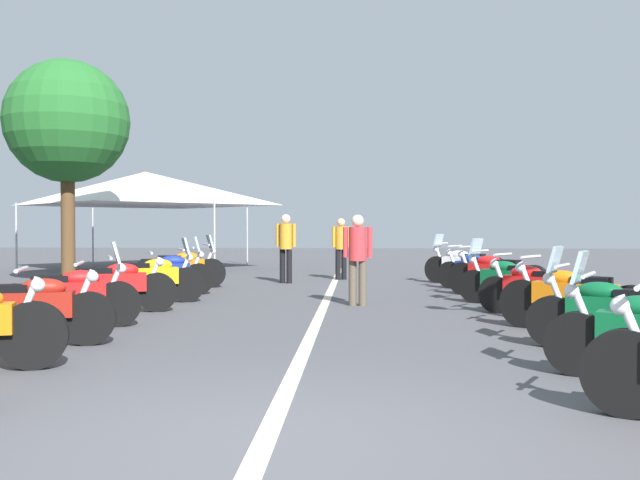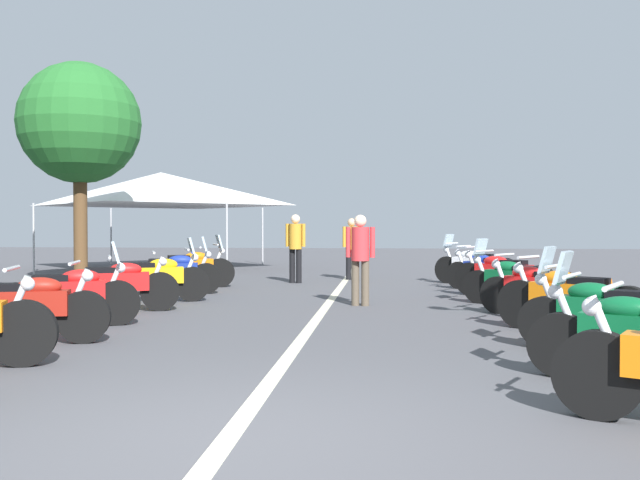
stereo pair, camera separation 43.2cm
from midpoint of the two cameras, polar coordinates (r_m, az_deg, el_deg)
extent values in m
plane|color=#4C4C51|center=(4.77, -7.40, -16.29)|extent=(80.00, 80.00, 0.00)
cube|color=beige|center=(11.17, -1.13, -6.17)|extent=(24.69, 0.16, 0.01)
cylinder|color=black|center=(7.64, -23.93, -7.14)|extent=(0.34, 0.69, 0.68)
cylinder|color=silver|center=(7.61, -24.39, -4.90)|extent=(0.15, 0.30, 0.58)
cylinder|color=silver|center=(7.59, -24.71, -2.19)|extent=(0.60, 0.22, 0.04)
sphere|color=silver|center=(7.57, -23.58, -3.40)|extent=(0.14, 0.14, 0.14)
cylinder|color=black|center=(8.90, -19.73, -6.05)|extent=(0.30, 0.66, 0.64)
cube|color=maroon|center=(9.01, -24.08, -4.85)|extent=(0.54, 1.08, 0.30)
ellipsoid|color=maroon|center=(8.95, -22.96, -3.59)|extent=(0.38, 0.57, 0.22)
cube|color=black|center=(9.04, -25.45, -3.70)|extent=(0.37, 0.53, 0.12)
cylinder|color=silver|center=(8.88, -20.13, -4.13)|extent=(0.14, 0.30, 0.58)
cylinder|color=silver|center=(8.86, -20.40, -1.81)|extent=(0.61, 0.20, 0.04)
sphere|color=silver|center=(8.85, -19.43, -2.84)|extent=(0.14, 0.14, 0.14)
cylinder|color=black|center=(10.37, -17.36, -5.00)|extent=(0.38, 0.65, 0.65)
cylinder|color=black|center=(10.41, -24.85, -5.04)|extent=(0.38, 0.65, 0.65)
cube|color=red|center=(10.36, -21.12, -4.04)|extent=(0.65, 1.06, 0.30)
ellipsoid|color=red|center=(10.34, -20.13, -2.93)|extent=(0.44, 0.58, 0.22)
cube|color=black|center=(10.35, -22.34, -3.05)|extent=(0.42, 0.54, 0.12)
cylinder|color=silver|center=(10.35, -17.70, -3.36)|extent=(0.18, 0.29, 0.58)
cylinder|color=silver|center=(10.32, -17.94, -1.36)|extent=(0.59, 0.28, 0.04)
sphere|color=silver|center=(10.34, -17.10, -2.24)|extent=(0.14, 0.14, 0.14)
cylinder|color=silver|center=(10.58, -23.28, -5.45)|extent=(0.29, 0.54, 0.08)
cube|color=silver|center=(10.32, -17.50, -0.97)|extent=(0.38, 0.25, 0.32)
cylinder|color=black|center=(11.98, -14.20, -4.15)|extent=(0.36, 0.66, 0.65)
cylinder|color=black|center=(11.98, -21.22, -4.20)|extent=(0.36, 0.66, 0.65)
cube|color=red|center=(11.94, -17.72, -3.32)|extent=(0.66, 1.14, 0.30)
ellipsoid|color=red|center=(11.93, -16.86, -2.36)|extent=(0.43, 0.58, 0.22)
cube|color=black|center=(11.93, -18.78, -2.47)|extent=(0.41, 0.54, 0.12)
cylinder|color=silver|center=(11.95, -14.50, -2.72)|extent=(0.17, 0.30, 0.58)
cylinder|color=silver|center=(11.93, -14.70, -1.00)|extent=(0.59, 0.26, 0.04)
sphere|color=silver|center=(11.94, -13.98, -1.76)|extent=(0.14, 0.14, 0.14)
cylinder|color=silver|center=(12.15, -19.79, -4.57)|extent=(0.27, 0.54, 0.08)
cylinder|color=black|center=(13.36, -11.74, -3.58)|extent=(0.38, 0.66, 0.66)
cylinder|color=black|center=(13.26, -17.86, -3.65)|extent=(0.38, 0.66, 0.66)
cube|color=#EAB214|center=(13.28, -14.79, -2.85)|extent=(0.67, 1.11, 0.30)
ellipsoid|color=#EAB214|center=(13.28, -14.02, -1.98)|extent=(0.44, 0.58, 0.22)
cube|color=black|center=(13.25, -15.74, -2.08)|extent=(0.42, 0.54, 0.12)
cylinder|color=silver|center=(13.34, -12.00, -2.30)|extent=(0.17, 0.29, 0.58)
cylinder|color=silver|center=(13.31, -12.18, -0.76)|extent=(0.59, 0.27, 0.04)
sphere|color=silver|center=(13.34, -11.53, -1.44)|extent=(0.14, 0.14, 0.14)
cylinder|color=silver|center=(13.46, -16.66, -4.00)|extent=(0.28, 0.54, 0.08)
cube|color=silver|center=(13.32, -11.84, -0.45)|extent=(0.38, 0.25, 0.32)
cylinder|color=black|center=(14.82, -10.73, -3.13)|extent=(0.29, 0.66, 0.65)
cylinder|color=black|center=(14.90, -16.17, -3.14)|extent=(0.29, 0.66, 0.65)
cube|color=navy|center=(14.83, -13.46, -2.44)|extent=(0.52, 1.11, 0.30)
ellipsoid|color=navy|center=(14.81, -12.77, -1.67)|extent=(0.37, 0.57, 0.22)
cube|color=black|center=(14.83, -14.32, -1.75)|extent=(0.36, 0.53, 0.12)
cylinder|color=silver|center=(14.80, -10.97, -1.97)|extent=(0.14, 0.30, 0.58)
cylinder|color=silver|center=(14.79, -11.13, -0.58)|extent=(0.61, 0.18, 0.04)
sphere|color=silver|center=(14.79, -10.54, -1.20)|extent=(0.14, 0.14, 0.14)
cylinder|color=silver|center=(15.06, -15.03, -3.45)|extent=(0.21, 0.55, 0.08)
cube|color=silver|center=(14.78, -10.82, -0.31)|extent=(0.38, 0.20, 0.32)
cylinder|color=black|center=(16.36, -9.66, -2.67)|extent=(0.40, 0.67, 0.68)
cylinder|color=black|center=(16.15, -14.76, -2.75)|extent=(0.40, 0.67, 0.68)
cube|color=orange|center=(16.23, -12.19, -2.08)|extent=(0.71, 1.13, 0.30)
ellipsoid|color=orange|center=(16.25, -11.57, -1.37)|extent=(0.45, 0.58, 0.22)
cube|color=black|center=(16.19, -12.97, -1.45)|extent=(0.43, 0.54, 0.12)
cylinder|color=silver|center=(16.33, -9.87, -1.63)|extent=(0.18, 0.29, 0.58)
cylinder|color=silver|center=(16.31, -10.02, -0.37)|extent=(0.58, 0.29, 0.04)
sphere|color=silver|center=(16.35, -9.50, -0.92)|extent=(0.14, 0.14, 0.14)
cylinder|color=silver|center=(16.37, -13.80, -3.05)|extent=(0.30, 0.54, 0.08)
cube|color=silver|center=(16.33, -9.74, -0.12)|extent=(0.38, 0.26, 0.32)
cylinder|color=black|center=(5.68, 21.74, -10.07)|extent=(0.43, 0.65, 0.66)
cylinder|color=silver|center=(5.62, 22.37, -7.09)|extent=(0.20, 0.29, 0.58)
sphere|color=silver|center=(5.62, 21.27, -5.04)|extent=(0.14, 0.14, 0.14)
cylinder|color=black|center=(7.07, 18.61, -8.04)|extent=(0.40, 0.61, 0.61)
cylinder|color=silver|center=(7.02, 19.10, -5.64)|extent=(0.19, 0.29, 0.58)
cylinder|color=silver|center=(6.97, 19.45, -2.71)|extent=(0.57, 0.32, 0.04)
sphere|color=silver|center=(7.02, 18.23, -3.99)|extent=(0.14, 0.14, 0.14)
cube|color=silver|center=(6.99, 18.81, -2.12)|extent=(0.38, 0.27, 0.32)
cylinder|color=black|center=(8.61, 17.14, -6.39)|extent=(0.42, 0.60, 0.61)
cube|color=#0C592D|center=(8.43, 21.74, -5.35)|extent=(0.76, 1.06, 0.30)
ellipsoid|color=#0C592D|center=(8.45, 20.55, -3.96)|extent=(0.48, 0.58, 0.22)
cube|color=black|center=(8.38, 23.24, -4.16)|extent=(0.46, 0.55, 0.12)
cylinder|color=silver|center=(8.56, 17.54, -4.42)|extent=(0.20, 0.29, 0.58)
cylinder|color=silver|center=(8.52, 17.82, -2.01)|extent=(0.56, 0.34, 0.04)
sphere|color=silver|center=(8.57, 16.84, -3.06)|extent=(0.14, 0.14, 0.14)
cube|color=silver|center=(8.54, 17.30, -1.53)|extent=(0.37, 0.28, 0.32)
cylinder|color=black|center=(10.18, 15.15, -5.03)|extent=(0.52, 0.63, 0.68)
cylinder|color=black|center=(9.66, 22.92, -5.41)|extent=(0.52, 0.63, 0.68)
cube|color=orange|center=(9.88, 18.94, -4.19)|extent=(0.88, 1.04, 0.30)
ellipsoid|color=orange|center=(9.93, 17.98, -3.00)|extent=(0.52, 0.57, 0.22)
cube|color=black|center=(9.79, 20.15, -3.19)|extent=(0.50, 0.54, 0.12)
cylinder|color=silver|center=(10.12, 15.47, -3.36)|extent=(0.23, 0.27, 0.58)
cylinder|color=silver|center=(10.08, 15.69, -1.33)|extent=(0.52, 0.40, 0.04)
sphere|color=silver|center=(10.16, 14.91, -2.21)|extent=(0.14, 0.14, 0.14)
cylinder|color=silver|center=(9.59, 20.95, -6.05)|extent=(0.39, 0.49, 0.08)
cylinder|color=black|center=(11.76, 13.24, -4.36)|extent=(0.48, 0.57, 0.61)
cylinder|color=black|center=(11.21, 19.53, -4.66)|extent=(0.48, 0.57, 0.61)
cube|color=red|center=(11.45, 16.31, -3.62)|extent=(0.85, 1.00, 0.30)
ellipsoid|color=red|center=(11.51, 15.50, -2.59)|extent=(0.52, 0.57, 0.22)
cube|color=black|center=(11.35, 17.34, -2.75)|extent=(0.50, 0.54, 0.12)
cylinder|color=silver|center=(11.71, 13.51, -2.91)|extent=(0.23, 0.27, 0.58)
cylinder|color=silver|center=(11.67, 13.70, -1.15)|extent=(0.52, 0.40, 0.04)
sphere|color=silver|center=(11.75, 13.04, -1.92)|extent=(0.14, 0.14, 0.14)
cylinder|color=silver|center=(11.15, 17.87, -5.15)|extent=(0.39, 0.49, 0.08)
cylinder|color=black|center=(13.22, 11.64, -3.72)|extent=(0.49, 0.57, 0.62)
cylinder|color=black|center=(12.55, 17.60, -4.01)|extent=(0.49, 0.57, 0.62)
cube|color=#0C592D|center=(12.85, 14.55, -3.07)|extent=(0.92, 1.07, 0.30)
ellipsoid|color=#0C592D|center=(12.92, 13.84, -2.16)|extent=(0.52, 0.57, 0.22)
cube|color=black|center=(12.75, 15.44, -2.30)|extent=(0.50, 0.54, 0.12)
cylinder|color=silver|center=(13.17, 11.87, -2.44)|extent=(0.23, 0.27, 0.58)
cylinder|color=silver|center=(13.13, 12.03, -0.87)|extent=(0.51, 0.41, 0.04)
sphere|color=silver|center=(13.21, 11.46, -1.55)|extent=(0.14, 0.14, 0.14)
cylinder|color=silver|center=(12.52, 16.01, -4.44)|extent=(0.40, 0.48, 0.08)
cube|color=silver|center=(13.17, 11.73, -0.56)|extent=(0.36, 0.32, 0.32)
cylinder|color=black|center=(14.73, 10.82, -3.10)|extent=(0.53, 0.62, 0.68)
cylinder|color=black|center=(14.01, 16.20, -3.35)|extent=(0.53, 0.62, 0.68)
cube|color=red|center=(14.34, 13.45, -2.51)|extent=(0.94, 1.08, 0.30)
ellipsoid|color=red|center=(14.42, 12.82, -1.69)|extent=(0.53, 0.57, 0.22)
cube|color=black|center=(14.23, 14.23, -1.82)|extent=(0.50, 0.54, 0.12)
cylinder|color=silver|center=(14.68, 11.02, -1.95)|extent=(0.24, 0.27, 0.58)
cylinder|color=silver|center=(14.65, 11.16, -0.54)|extent=(0.51, 0.42, 0.04)
sphere|color=silver|center=(14.73, 10.66, -1.16)|extent=(0.14, 0.14, 0.14)
cylinder|color=silver|center=(13.99, 14.75, -3.76)|extent=(0.40, 0.48, 0.08)
cylinder|color=black|center=(16.14, 9.90, -2.83)|extent=(0.47, 0.59, 0.62)
cylinder|color=black|center=(15.52, 14.39, -3.00)|extent=(0.47, 0.59, 0.62)
cube|color=navy|center=(15.81, 12.11, -2.26)|extent=(0.84, 1.02, 0.30)
ellipsoid|color=navy|center=(15.88, 11.53, -1.52)|extent=(0.51, 0.57, 0.22)
cube|color=black|center=(15.70, 12.83, -1.63)|extent=(0.49, 0.54, 0.12)
cylinder|color=silver|center=(16.09, 10.09, -1.77)|extent=(0.22, 0.28, 0.58)
cylinder|color=silver|center=(16.06, 10.22, -0.49)|extent=(0.53, 0.39, 0.04)
sphere|color=silver|center=(16.13, 9.75, -1.05)|extent=(0.14, 0.14, 0.14)
cylinder|color=silver|center=(15.48, 13.18, -3.35)|extent=(0.38, 0.49, 0.08)
cylinder|color=black|center=(17.66, 8.91, -2.40)|extent=(0.50, 0.63, 0.67)
cylinder|color=black|center=(16.97, 13.48, -2.56)|extent=(0.50, 0.63, 0.67)
cube|color=white|center=(17.29, 11.15, -1.88)|extent=(0.89, 1.12, 0.30)
ellipsoid|color=white|center=(17.36, 10.62, -1.21)|extent=(0.51, 0.58, 0.22)
cube|color=black|center=(17.19, 11.81, -1.30)|extent=(0.49, 0.54, 0.12)
cylinder|color=silver|center=(17.62, 9.09, -1.43)|extent=(0.22, 0.28, 0.58)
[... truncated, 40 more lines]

